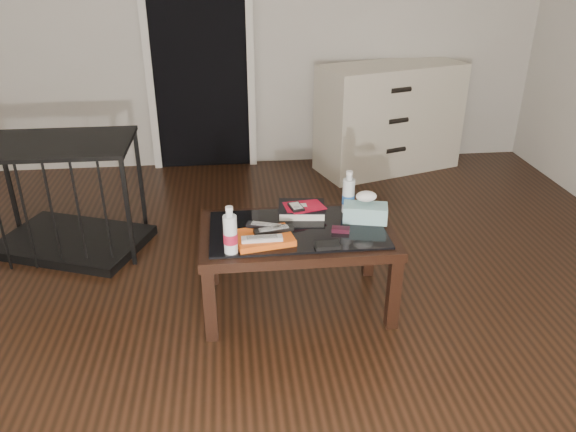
# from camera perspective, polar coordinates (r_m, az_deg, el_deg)

# --- Properties ---
(ground) EXTENTS (5.00, 5.00, 0.00)m
(ground) POSITION_cam_1_polar(r_m,az_deg,el_deg) (2.94, -1.40, -11.55)
(ground) COLOR black
(ground) RESTS_ON ground
(doorway) EXTENTS (0.90, 0.08, 2.07)m
(doorway) POSITION_cam_1_polar(r_m,az_deg,el_deg) (4.86, -9.05, 16.56)
(doorway) COLOR black
(doorway) RESTS_ON ground
(coffee_table) EXTENTS (1.00, 0.60, 0.46)m
(coffee_table) POSITION_cam_1_polar(r_m,az_deg,el_deg) (2.93, 0.93, -2.40)
(coffee_table) COLOR black
(coffee_table) RESTS_ON ground
(dresser) EXTENTS (1.30, 0.85, 0.90)m
(dresser) POSITION_cam_1_polar(r_m,az_deg,el_deg) (4.94, 10.23, 9.79)
(dresser) COLOR beige
(dresser) RESTS_ON ground
(pet_crate) EXTENTS (1.06, 0.88, 0.71)m
(pet_crate) POSITION_cam_1_polar(r_m,az_deg,el_deg) (3.86, -21.41, 0.21)
(pet_crate) COLOR black
(pet_crate) RESTS_ON ground
(magazines) EXTENTS (0.31, 0.26, 0.03)m
(magazines) POSITION_cam_1_polar(r_m,az_deg,el_deg) (2.78, -2.49, -2.23)
(magazines) COLOR #DB5414
(magazines) RESTS_ON coffee_table
(remote_silver) EXTENTS (0.20, 0.05, 0.02)m
(remote_silver) POSITION_cam_1_polar(r_m,az_deg,el_deg) (2.72, -2.66, -2.29)
(remote_silver) COLOR silver
(remote_silver) RESTS_ON magazines
(remote_black_front) EXTENTS (0.21, 0.09, 0.02)m
(remote_black_front) POSITION_cam_1_polar(r_m,az_deg,el_deg) (2.80, -1.47, -1.41)
(remote_black_front) COLOR black
(remote_black_front) RESTS_ON magazines
(remote_black_back) EXTENTS (0.21, 0.11, 0.02)m
(remote_black_back) POSITION_cam_1_polar(r_m,az_deg,el_deg) (2.84, -2.24, -1.00)
(remote_black_back) COLOR black
(remote_black_back) RESTS_ON magazines
(textbook) EXTENTS (0.27, 0.23, 0.05)m
(textbook) POSITION_cam_1_polar(r_m,az_deg,el_deg) (3.06, 1.39, 0.67)
(textbook) COLOR black
(textbook) RESTS_ON coffee_table
(dvd_mailers) EXTENTS (0.20, 0.16, 0.01)m
(dvd_mailers) POSITION_cam_1_polar(r_m,az_deg,el_deg) (3.04, 1.43, 1.06)
(dvd_mailers) COLOR #AA0B23
(dvd_mailers) RESTS_ON textbook
(ipod) EXTENTS (0.09, 0.12, 0.02)m
(ipod) POSITION_cam_1_polar(r_m,az_deg,el_deg) (3.00, 0.81, 0.95)
(ipod) COLOR black
(ipod) RESTS_ON dvd_mailers
(flip_phone) EXTENTS (0.10, 0.07, 0.02)m
(flip_phone) POSITION_cam_1_polar(r_m,az_deg,el_deg) (2.88, 5.37, -1.39)
(flip_phone) COLOR black
(flip_phone) RESTS_ON coffee_table
(wallet) EXTENTS (0.12, 0.08, 0.02)m
(wallet) POSITION_cam_1_polar(r_m,az_deg,el_deg) (2.73, 4.01, -2.99)
(wallet) COLOR black
(wallet) RESTS_ON coffee_table
(water_bottle_left) EXTENTS (0.07, 0.07, 0.24)m
(water_bottle_left) POSITION_cam_1_polar(r_m,az_deg,el_deg) (2.64, -5.90, -1.41)
(water_bottle_left) COLOR white
(water_bottle_left) RESTS_ON coffee_table
(water_bottle_right) EXTENTS (0.08, 0.08, 0.24)m
(water_bottle_right) POSITION_cam_1_polar(r_m,az_deg,el_deg) (3.05, 6.17, 2.46)
(water_bottle_right) COLOR silver
(water_bottle_right) RESTS_ON coffee_table
(tissue_box) EXTENTS (0.25, 0.17, 0.09)m
(tissue_box) POSITION_cam_1_polar(r_m,az_deg,el_deg) (3.00, 7.85, 0.33)
(tissue_box) COLOR teal
(tissue_box) RESTS_ON coffee_table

